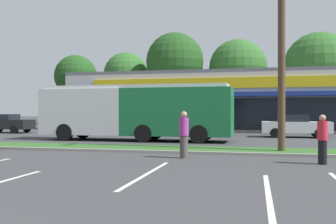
{
  "coord_description": "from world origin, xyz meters",
  "views": [
    {
      "loc": [
        4.49,
        -2.43,
        1.72
      ],
      "look_at": [
        -0.25,
        18.1,
        1.7
      ],
      "focal_mm": 40.77,
      "sensor_mm": 36.0,
      "label": 1
    }
  ],
  "objects_px": {
    "utility_pole": "(278,9)",
    "pedestrian_by_pole": "(322,139)",
    "car_4": "(6,123)",
    "car_0": "(295,126)",
    "pedestrian_near_bench": "(184,135)",
    "car_3": "(101,124)",
    "city_bus": "(135,111)"
  },
  "relations": [
    {
      "from": "car_0",
      "to": "pedestrian_near_bench",
      "type": "bearing_deg",
      "value": -111.85
    },
    {
      "from": "city_bus",
      "to": "pedestrian_near_bench",
      "type": "relative_size",
      "value": 6.61
    },
    {
      "from": "utility_pole",
      "to": "car_4",
      "type": "bearing_deg",
      "value": 152.2
    },
    {
      "from": "utility_pole",
      "to": "car_4",
      "type": "relative_size",
      "value": 2.66
    },
    {
      "from": "city_bus",
      "to": "car_0",
      "type": "relative_size",
      "value": 2.6
    },
    {
      "from": "pedestrian_by_pole",
      "to": "car_3",
      "type": "bearing_deg",
      "value": 160.7
    },
    {
      "from": "pedestrian_near_bench",
      "to": "pedestrian_by_pole",
      "type": "distance_m",
      "value": 4.75
    },
    {
      "from": "utility_pole",
      "to": "pedestrian_by_pole",
      "type": "height_order",
      "value": "utility_pole"
    },
    {
      "from": "pedestrian_near_bench",
      "to": "utility_pole",
      "type": "bearing_deg",
      "value": 18.28
    },
    {
      "from": "utility_pole",
      "to": "car_0",
      "type": "height_order",
      "value": "utility_pole"
    },
    {
      "from": "utility_pole",
      "to": "car_3",
      "type": "height_order",
      "value": "utility_pole"
    },
    {
      "from": "utility_pole",
      "to": "city_bus",
      "type": "height_order",
      "value": "utility_pole"
    },
    {
      "from": "pedestrian_by_pole",
      "to": "car_0",
      "type": "bearing_deg",
      "value": 114.67
    },
    {
      "from": "car_0",
      "to": "pedestrian_by_pole",
      "type": "relative_size",
      "value": 2.72
    },
    {
      "from": "pedestrian_by_pole",
      "to": "utility_pole",
      "type": "bearing_deg",
      "value": 138.65
    },
    {
      "from": "car_0",
      "to": "car_4",
      "type": "xyz_separation_m",
      "value": [
        -22.3,
        0.49,
        0.0
      ]
    },
    {
      "from": "car_0",
      "to": "pedestrian_near_bench",
      "type": "xyz_separation_m",
      "value": [
        -5.14,
        -12.82,
        0.09
      ]
    },
    {
      "from": "car_0",
      "to": "pedestrian_near_bench",
      "type": "distance_m",
      "value": 13.81
    },
    {
      "from": "car_4",
      "to": "city_bus",
      "type": "bearing_deg",
      "value": -23.63
    },
    {
      "from": "car_0",
      "to": "pedestrian_near_bench",
      "type": "relative_size",
      "value": 2.54
    },
    {
      "from": "car_4",
      "to": "pedestrian_near_bench",
      "type": "bearing_deg",
      "value": -37.8
    },
    {
      "from": "utility_pole",
      "to": "city_bus",
      "type": "bearing_deg",
      "value": 146.05
    },
    {
      "from": "city_bus",
      "to": "pedestrian_by_pole",
      "type": "xyz_separation_m",
      "value": [
        9.07,
        -8.29,
        -0.95
      ]
    },
    {
      "from": "car_0",
      "to": "car_3",
      "type": "height_order",
      "value": "car_3"
    },
    {
      "from": "car_0",
      "to": "utility_pole",
      "type": "bearing_deg",
      "value": -99.04
    },
    {
      "from": "pedestrian_by_pole",
      "to": "pedestrian_near_bench",
      "type": "bearing_deg",
      "value": -160.56
    },
    {
      "from": "car_4",
      "to": "pedestrian_near_bench",
      "type": "distance_m",
      "value": 21.72
    },
    {
      "from": "utility_pole",
      "to": "car_3",
      "type": "bearing_deg",
      "value": 138.41
    },
    {
      "from": "car_4",
      "to": "pedestrian_by_pole",
      "type": "distance_m",
      "value": 25.91
    },
    {
      "from": "car_3",
      "to": "car_4",
      "type": "bearing_deg",
      "value": -178.84
    },
    {
      "from": "car_0",
      "to": "car_4",
      "type": "height_order",
      "value": "car_0"
    },
    {
      "from": "car_0",
      "to": "pedestrian_by_pole",
      "type": "distance_m",
      "value": 13.41
    }
  ]
}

